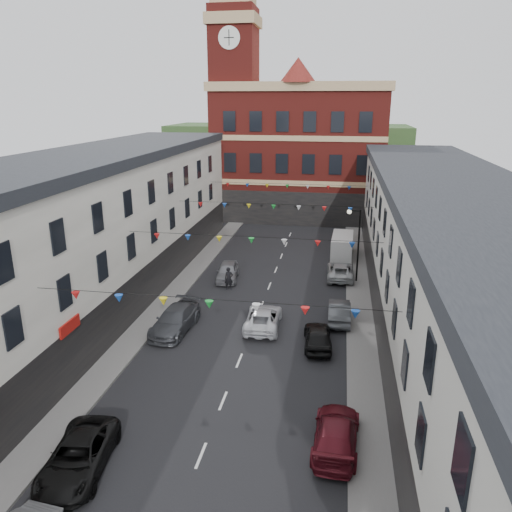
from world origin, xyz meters
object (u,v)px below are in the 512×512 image
Objects in this scene: car_right_e at (339,311)px; car_right_f at (340,271)px; car_left_e at (228,271)px; moving_car at (263,318)px; car_left_c at (78,456)px; car_right_c at (336,433)px; car_right_d at (318,336)px; white_van at (342,247)px; pedestrian at (229,279)px; street_lamp at (356,236)px; car_left_d at (175,320)px.

car_right_e reaches higher than car_right_f.
moving_car is at bearing -69.54° from car_left_e.
car_right_f is (10.03, 24.40, -0.02)m from car_left_c.
car_left_e reaches higher than car_right_c.
car_right_c is (10.03, 3.15, 0.00)m from car_left_c.
car_right_c is 21.26m from car_right_f.
moving_car is (-4.84, -10.23, 0.01)m from car_right_f.
car_right_d is 18.05m from white_van.
car_right_d is (7.88, -10.50, -0.03)m from car_left_e.
car_right_d reaches higher than moving_car.
car_right_f is at bearing -87.11° from car_right_c.
white_van reaches higher than moving_car.
car_left_c is at bearing -106.61° from white_van.
white_van is (0.10, 5.68, 0.43)m from car_right_f.
street_lamp is at bearing -2.40° from pedestrian.
white_van is at bearing -91.16° from car_right_e.
pedestrian is at bearing 81.02° from car_left_d.
white_van is (9.20, 7.50, 0.37)m from car_left_e.
car_left_c reaches higher than moving_car.
street_lamp is 10.69m from car_left_e.
car_right_d is (9.07, -0.66, -0.06)m from car_left_d.
car_right_f is at bearing -100.60° from car_right_d.
car_left_d reaches higher than car_left_e.
moving_car is (-5.89, -9.45, -3.25)m from street_lamp.
car_right_c is at bearing 9.98° from car_left_c.
car_right_d reaches higher than car_right_f.
car_left_e is 0.88× the size of moving_car.
car_left_c is 1.04× the size of car_right_f.
street_lamp is 1.30× the size of car_right_f.
car_right_f is at bearing 143.70° from street_lamp.
car_right_f is 0.95× the size of white_van.
car_left_d is 7.84m from pedestrian.
street_lamp reaches higher than car_right_e.
car_left_d is 1.23× the size of car_left_e.
car_right_e is at bearing -97.81° from street_lamp.
car_left_c is 18.86m from car_right_e.
white_van is at bearing -109.10° from moving_car.
car_right_d is at bearing 0.07° from car_left_d.
car_right_c is 12.05m from moving_car.
car_left_d is at bearing -103.29° from car_left_e.
car_right_d is at bearing 46.46° from car_left_c.
car_left_d is (-0.26, 12.75, 0.07)m from car_left_c.
car_left_e is 21.47m from car_right_c.
car_right_e is at bearing 21.63° from car_left_d.
car_left_c is at bearing 48.95° from car_right_d.
car_right_c is at bearing -88.22° from white_van.
car_left_d is at bearing -9.12° from car_right_d.
car_left_c is 20.43m from pedestrian.
car_left_c is 12.75m from car_left_d.
moving_car is at bearing 18.95° from car_left_d.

